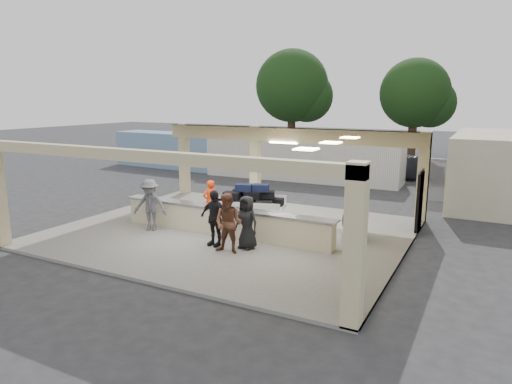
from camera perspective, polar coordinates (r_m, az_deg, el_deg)
The scene contains 16 objects.
ground at distance 16.50m, azimuth -3.16°, elevation -5.16°, with size 120.00×120.00×0.00m, color #28282B.
pavilion at distance 16.62m, azimuth -1.41°, elevation -0.23°, with size 12.01×10.00×3.55m.
baggage_counter at distance 15.93m, azimuth -4.10°, elevation -3.60°, with size 8.20×0.58×0.98m.
luggage_cart at distance 17.18m, azimuth -0.94°, elevation -1.32°, with size 2.93×2.23×1.52m.
drum_fan at distance 15.57m, azimuth 12.20°, elevation -3.81°, with size 0.98×0.86×1.10m.
baggage_handler at distance 17.33m, azimuth -5.74°, elevation -1.21°, with size 0.61×0.33×1.66m, color red.
passenger_a at distance 13.92m, azimuth -3.47°, elevation -3.94°, with size 0.90×0.40×1.86m, color brown.
passenger_b at distance 14.65m, azimuth -5.24°, elevation -3.25°, with size 1.07×0.39×1.82m, color black.
passenger_c at distance 16.70m, azimuth -13.10°, elevation -1.58°, with size 1.21×0.42×1.87m, color #4D4D52.
passenger_d at distance 14.34m, azimuth -1.16°, elevation -3.80°, with size 0.83×0.34×1.69m, color black.
car_white_a at distance 27.03m, azimuth 28.11°, elevation 1.67°, with size 2.44×5.14×1.47m, color silver.
car_dark at distance 28.64m, azimuth 19.98°, elevation 2.77°, with size 1.50×4.24×1.41m, color black.
container_white at distance 27.39m, azimuth 5.68°, elevation 4.24°, with size 11.75×2.35×2.54m, color silver.
container_blue at distance 32.63m, azimuth -10.11°, elevation 5.17°, with size 9.27×2.22×2.41m, color #799AC2.
tree_left at distance 40.90m, azimuth 5.03°, elevation 12.72°, with size 6.60×6.30×9.00m.
tree_mid at distance 40.14m, azimuth 19.72°, elevation 11.23°, with size 6.00×5.60×8.00m.
Camera 1 is at (8.12, -13.56, 4.75)m, focal length 32.00 mm.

